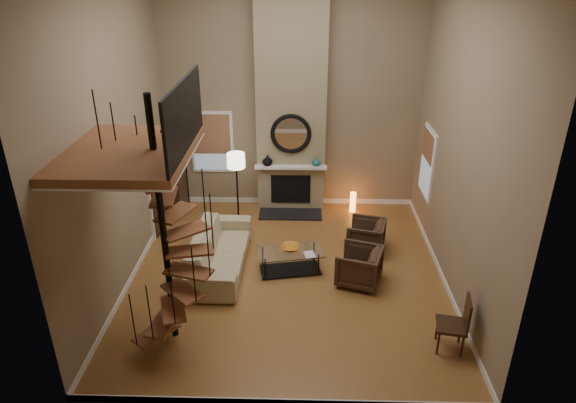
{
  "coord_description": "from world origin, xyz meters",
  "views": [
    {
      "loc": [
        0.24,
        -8.44,
        5.65
      ],
      "look_at": [
        0.0,
        0.4,
        1.4
      ],
      "focal_mm": 32.05,
      "sensor_mm": 36.0,
      "label": 1
    }
  ],
  "objects_px": {
    "sofa": "(219,250)",
    "side_chair": "(458,322)",
    "armchair_far": "(363,267)",
    "armchair_near": "(369,236)",
    "coffee_table": "(290,258)",
    "floor_lamp": "(236,166)",
    "accent_lamp": "(353,202)",
    "hutch": "(173,173)"
  },
  "relations": [
    {
      "from": "sofa",
      "to": "armchair_far",
      "type": "distance_m",
      "value": 2.83
    },
    {
      "from": "armchair_far",
      "to": "coffee_table",
      "type": "bearing_deg",
      "value": -87.28
    },
    {
      "from": "hutch",
      "to": "armchair_far",
      "type": "relative_size",
      "value": 2.52
    },
    {
      "from": "coffee_table",
      "to": "floor_lamp",
      "type": "height_order",
      "value": "floor_lamp"
    },
    {
      "from": "hutch",
      "to": "armchair_near",
      "type": "distance_m",
      "value": 4.91
    },
    {
      "from": "armchair_near",
      "to": "armchair_far",
      "type": "bearing_deg",
      "value": 2.35
    },
    {
      "from": "floor_lamp",
      "to": "sofa",
      "type": "bearing_deg",
      "value": -94.85
    },
    {
      "from": "sofa",
      "to": "floor_lamp",
      "type": "height_order",
      "value": "floor_lamp"
    },
    {
      "from": "sofa",
      "to": "side_chair",
      "type": "height_order",
      "value": "side_chair"
    },
    {
      "from": "armchair_far",
      "to": "armchair_near",
      "type": "bearing_deg",
      "value": -174.3
    },
    {
      "from": "coffee_table",
      "to": "floor_lamp",
      "type": "relative_size",
      "value": 0.81
    },
    {
      "from": "armchair_far",
      "to": "coffee_table",
      "type": "relative_size",
      "value": 0.58
    },
    {
      "from": "armchair_near",
      "to": "accent_lamp",
      "type": "distance_m",
      "value": 1.86
    },
    {
      "from": "accent_lamp",
      "to": "floor_lamp",
      "type": "bearing_deg",
      "value": -166.76
    },
    {
      "from": "sofa",
      "to": "coffee_table",
      "type": "distance_m",
      "value": 1.42
    },
    {
      "from": "sofa",
      "to": "side_chair",
      "type": "xyz_separation_m",
      "value": [
        4.06,
        -2.27,
        0.13
      ]
    },
    {
      "from": "coffee_table",
      "to": "floor_lamp",
      "type": "bearing_deg",
      "value": 121.88
    },
    {
      "from": "armchair_near",
      "to": "armchair_far",
      "type": "height_order",
      "value": "armchair_far"
    },
    {
      "from": "armchair_near",
      "to": "coffee_table",
      "type": "height_order",
      "value": "armchair_near"
    },
    {
      "from": "hutch",
      "to": "coffee_table",
      "type": "xyz_separation_m",
      "value": [
        2.86,
        -2.68,
        -0.67
      ]
    },
    {
      "from": "hutch",
      "to": "coffee_table",
      "type": "relative_size",
      "value": 1.46
    },
    {
      "from": "armchair_far",
      "to": "floor_lamp",
      "type": "distance_m",
      "value": 3.71
    },
    {
      "from": "side_chair",
      "to": "hutch",
      "type": "bearing_deg",
      "value": 138.68
    },
    {
      "from": "armchair_far",
      "to": "side_chair",
      "type": "height_order",
      "value": "side_chair"
    },
    {
      "from": "sofa",
      "to": "armchair_near",
      "type": "distance_m",
      "value": 3.12
    },
    {
      "from": "hutch",
      "to": "floor_lamp",
      "type": "height_order",
      "value": "hutch"
    },
    {
      "from": "sofa",
      "to": "armchair_near",
      "type": "bearing_deg",
      "value": -75.78
    },
    {
      "from": "armchair_far",
      "to": "floor_lamp",
      "type": "xyz_separation_m",
      "value": [
        -2.63,
        2.39,
        1.06
      ]
    },
    {
      "from": "accent_lamp",
      "to": "side_chair",
      "type": "height_order",
      "value": "side_chair"
    },
    {
      "from": "coffee_table",
      "to": "side_chair",
      "type": "relative_size",
      "value": 1.42
    },
    {
      "from": "side_chair",
      "to": "coffee_table",
      "type": "bearing_deg",
      "value": 140.77
    },
    {
      "from": "hutch",
      "to": "accent_lamp",
      "type": "relative_size",
      "value": 3.94
    },
    {
      "from": "sofa",
      "to": "accent_lamp",
      "type": "bearing_deg",
      "value": -47.04
    },
    {
      "from": "side_chair",
      "to": "sofa",
      "type": "bearing_deg",
      "value": 150.82
    },
    {
      "from": "sofa",
      "to": "armchair_near",
      "type": "height_order",
      "value": "sofa"
    },
    {
      "from": "floor_lamp",
      "to": "hutch",
      "type": "bearing_deg",
      "value": 157.47
    },
    {
      "from": "coffee_table",
      "to": "floor_lamp",
      "type": "distance_m",
      "value": 2.62
    },
    {
      "from": "armchair_near",
      "to": "floor_lamp",
      "type": "relative_size",
      "value": 0.44
    },
    {
      "from": "floor_lamp",
      "to": "side_chair",
      "type": "height_order",
      "value": "floor_lamp"
    },
    {
      "from": "armchair_near",
      "to": "side_chair",
      "type": "height_order",
      "value": "side_chair"
    },
    {
      "from": "armchair_far",
      "to": "coffee_table",
      "type": "height_order",
      "value": "armchair_far"
    },
    {
      "from": "hutch",
      "to": "armchair_far",
      "type": "xyz_separation_m",
      "value": [
        4.24,
        -3.05,
        -0.6
      ]
    }
  ]
}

